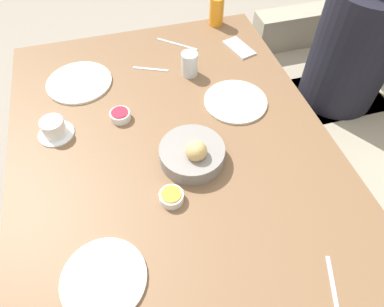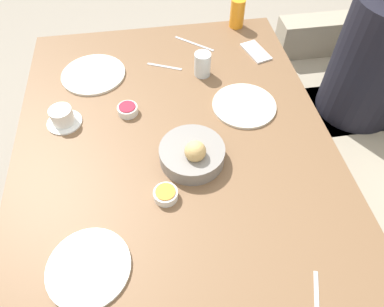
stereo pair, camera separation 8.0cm
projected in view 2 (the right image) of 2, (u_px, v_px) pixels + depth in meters
The scene contains 15 objects.
ground_plane at pixel (181, 240), 1.75m from camera, with size 10.00×10.00×0.00m, color gray.
dining_table at pixel (176, 161), 1.22m from camera, with size 1.47×1.08×0.76m.
seated_person at pixel (357, 98), 1.65m from camera, with size 0.36×0.47×1.23m.
bread_basket at pixel (193, 153), 1.09m from camera, with size 0.21×0.21×0.11m.
plate_near_left at pixel (94, 74), 1.39m from camera, with size 0.26×0.26×0.01m.
plate_near_right at pixel (89, 268), 0.89m from camera, with size 0.22×0.22×0.01m.
plate_far_center at pixel (244, 105), 1.27m from camera, with size 0.24×0.24×0.01m.
juice_glass at pixel (237, 13), 1.56m from camera, with size 0.07×0.07×0.13m.
water_tumbler at pixel (203, 64), 1.36m from camera, with size 0.07×0.07×0.10m.
coffee_cup at pixel (63, 117), 1.20m from camera, with size 0.12×0.12×0.06m.
jam_bowl_berry at pixel (128, 110), 1.24m from camera, with size 0.07×0.07×0.03m.
jam_bowl_honey at pixel (166, 194), 1.02m from camera, with size 0.07×0.07×0.03m.
knife_silver at pixel (194, 44), 1.52m from camera, with size 0.14×0.16×0.00m.
spoon_coffee at pixel (165, 66), 1.42m from camera, with size 0.07×0.14×0.00m.
cell_phone at pixel (256, 52), 1.48m from camera, with size 0.16×0.11×0.01m.
Camera 2 is at (0.74, -0.06, 1.65)m, focal length 32.00 mm.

